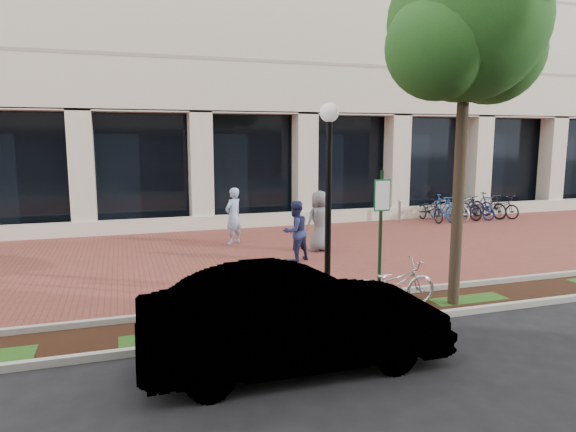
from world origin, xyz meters
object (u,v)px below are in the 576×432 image
object	(u,v)px
locked_bicycle	(394,284)
bike_rack_cluster	(466,207)
pedestrian_right	(320,221)
lamppost	(328,194)
pedestrian_mid	(295,231)
parking_sign	(381,221)
pedestrian_left	(233,216)
bollard	(399,211)
sedan_near_curb	(294,318)
street_tree	(468,33)

from	to	relation	value
locked_bicycle	bike_rack_cluster	size ratio (longest dim) A/B	0.42
pedestrian_right	locked_bicycle	bearing A→B (deg)	72.43
lamppost	pedestrian_right	distance (m)	5.20
pedestrian_mid	lamppost	bearing A→B (deg)	57.69
parking_sign	pedestrian_left	bearing A→B (deg)	103.22
locked_bicycle	bollard	bearing A→B (deg)	-29.30
parking_sign	lamppost	xyz separation A→B (m)	(-1.07, 0.11, 0.55)
parking_sign	pedestrian_left	distance (m)	6.88
pedestrian_right	bike_rack_cluster	world-z (taller)	pedestrian_right
pedestrian_left	bollard	bearing A→B (deg)	160.21
lamppost	pedestrian_left	size ratio (longest dim) A/B	2.23
locked_bicycle	pedestrian_right	bearing A→B (deg)	-3.84
bollard	sedan_near_curb	size ratio (longest dim) A/B	0.21
pedestrian_left	bollard	distance (m)	7.32
parking_sign	bollard	size ratio (longest dim) A/B	2.92
street_tree	bollard	xyz separation A→B (m)	(4.07, 9.15, -4.72)
pedestrian_right	bollard	distance (m)	6.22
bollard	parking_sign	bearing A→B (deg)	-122.37
street_tree	locked_bicycle	xyz separation A→B (m)	(-1.28, 0.19, -4.72)
lamppost	bollard	distance (m)	10.94
pedestrian_right	bollard	world-z (taller)	pedestrian_right
parking_sign	bike_rack_cluster	size ratio (longest dim) A/B	0.63
locked_bicycle	sedan_near_curb	bearing A→B (deg)	126.75
parking_sign	sedan_near_curb	size ratio (longest dim) A/B	0.60
parking_sign	locked_bicycle	world-z (taller)	parking_sign
pedestrian_mid	bike_rack_cluster	bearing A→B (deg)	-175.40
street_tree	pedestrian_left	xyz separation A→B (m)	(-2.96, 7.14, -4.30)
pedestrian_mid	bike_rack_cluster	xyz separation A→B (m)	(8.89, 4.61, -0.32)
pedestrian_right	bike_rack_cluster	xyz separation A→B (m)	(7.82, 3.68, -0.39)
bike_rack_cluster	street_tree	bearing A→B (deg)	-132.09
pedestrian_left	bollard	xyz separation A→B (m)	(7.03, 2.01, -0.42)
lamppost	pedestrian_mid	bearing A→B (deg)	80.51
pedestrian_left	pedestrian_mid	distance (m)	2.97
pedestrian_left	pedestrian_right	xyz separation A→B (m)	(2.16, -1.83, 0.01)
locked_bicycle	pedestrian_right	distance (m)	5.17
lamppost	bollard	size ratio (longest dim) A/B	4.32
street_tree	bike_rack_cluster	world-z (taller)	street_tree
pedestrian_mid	bike_rack_cluster	distance (m)	10.02
sedan_near_curb	bollard	bearing A→B (deg)	-35.63
lamppost	bike_rack_cluster	bearing A→B (deg)	41.43
street_tree	pedestrian_left	distance (m)	8.85
pedestrian_left	sedan_near_curb	xyz separation A→B (m)	(-1.00, -8.85, -0.16)
sedan_near_curb	locked_bicycle	bearing A→B (deg)	-53.93
parking_sign	pedestrian_right	xyz separation A→B (m)	(0.63, 4.84, -0.78)
pedestrian_mid	pedestrian_left	bearing A→B (deg)	-91.32
street_tree	bollard	distance (m)	11.08
pedestrian_mid	bike_rack_cluster	size ratio (longest dim) A/B	0.39
parking_sign	sedan_near_curb	world-z (taller)	parking_sign
lamppost	bike_rack_cluster	distance (m)	12.82
street_tree	pedestrian_left	bearing A→B (deg)	112.51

